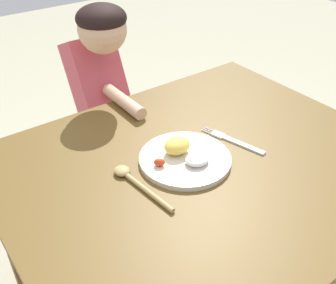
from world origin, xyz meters
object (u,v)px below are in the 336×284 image
at_px(plate, 184,157).
at_px(person, 101,119).
at_px(spoon, 134,180).
at_px(fork, 234,141).

distance_m(plate, person, 0.56).
bearing_deg(plate, person, 87.60).
relative_size(plate, person, 0.24).
bearing_deg(spoon, person, -24.58).
relative_size(plate, spoon, 1.14).
relative_size(spoon, person, 0.21).
distance_m(fork, spoon, 0.33).
relative_size(plate, fork, 1.22).
bearing_deg(spoon, plate, -96.93).
height_order(fork, person, person).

